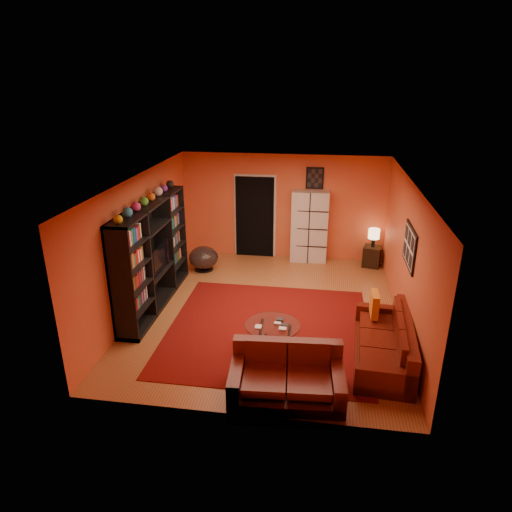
# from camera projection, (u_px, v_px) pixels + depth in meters

# --- Properties ---
(floor) EXTENTS (6.00, 6.00, 0.00)m
(floor) POSITION_uv_depth(u_px,v_px,m) (267.00, 311.00, 9.00)
(floor) COLOR brown
(floor) RESTS_ON ground
(ceiling) EXTENTS (6.00, 6.00, 0.00)m
(ceiling) POSITION_uv_depth(u_px,v_px,m) (269.00, 180.00, 8.04)
(ceiling) COLOR white
(ceiling) RESTS_ON wall_back
(wall_back) EXTENTS (6.00, 0.00, 6.00)m
(wall_back) POSITION_uv_depth(u_px,v_px,m) (283.00, 207.00, 11.28)
(wall_back) COLOR #D4552E
(wall_back) RESTS_ON floor
(wall_front) EXTENTS (6.00, 0.00, 6.00)m
(wall_front) POSITION_uv_depth(u_px,v_px,m) (239.00, 332.00, 5.76)
(wall_front) COLOR #D4552E
(wall_front) RESTS_ON floor
(wall_left) EXTENTS (0.00, 6.00, 6.00)m
(wall_left) POSITION_uv_depth(u_px,v_px,m) (141.00, 243.00, 8.86)
(wall_left) COLOR #D4552E
(wall_left) RESTS_ON floor
(wall_right) EXTENTS (0.00, 6.00, 6.00)m
(wall_right) POSITION_uv_depth(u_px,v_px,m) (406.00, 257.00, 8.18)
(wall_right) COLOR #D4552E
(wall_right) RESTS_ON floor
(rug) EXTENTS (3.60, 3.60, 0.01)m
(rug) POSITION_uv_depth(u_px,v_px,m) (268.00, 329.00, 8.34)
(rug) COLOR #520A09
(rug) RESTS_ON floor
(doorway) EXTENTS (0.95, 0.10, 2.04)m
(doorway) POSITION_uv_depth(u_px,v_px,m) (255.00, 217.00, 11.44)
(doorway) COLOR black
(doorway) RESTS_ON floor
(wall_art_right) EXTENTS (0.03, 1.00, 0.70)m
(wall_art_right) POSITION_uv_depth(u_px,v_px,m) (410.00, 247.00, 7.79)
(wall_art_right) COLOR black
(wall_art_right) RESTS_ON wall_right
(wall_art_back) EXTENTS (0.42, 0.03, 0.52)m
(wall_art_back) POSITION_uv_depth(u_px,v_px,m) (315.00, 178.00, 10.88)
(wall_art_back) COLOR black
(wall_art_back) RESTS_ON wall_back
(entertainment_unit) EXTENTS (0.45, 3.00, 2.10)m
(entertainment_unit) POSITION_uv_depth(u_px,v_px,m) (153.00, 255.00, 8.92)
(entertainment_unit) COLOR black
(entertainment_unit) RESTS_ON floor
(tv) EXTENTS (0.93, 0.12, 0.53)m
(tv) POSITION_uv_depth(u_px,v_px,m) (155.00, 258.00, 8.93)
(tv) COLOR black
(tv) RESTS_ON entertainment_unit
(sofa) EXTENTS (1.00, 2.17, 0.85)m
(sofa) POSITION_uv_depth(u_px,v_px,m) (388.00, 344.00, 7.37)
(sofa) COLOR #4A1009
(sofa) RESTS_ON rug
(loveseat) EXTENTS (1.68, 1.08, 0.85)m
(loveseat) POSITION_uv_depth(u_px,v_px,m) (287.00, 375.00, 6.59)
(loveseat) COLOR #4A1009
(loveseat) RESTS_ON rug
(throw_pillow) EXTENTS (0.12, 0.42, 0.42)m
(throw_pillow) POSITION_uv_depth(u_px,v_px,m) (374.00, 304.00, 7.90)
(throw_pillow) COLOR orange
(throw_pillow) RESTS_ON sofa
(coffee_table) EXTENTS (0.92, 0.92, 0.46)m
(coffee_table) POSITION_uv_depth(u_px,v_px,m) (273.00, 327.00, 7.59)
(coffee_table) COLOR silver
(coffee_table) RESTS_ON floor
(storage_cabinet) EXTENTS (0.90, 0.42, 1.77)m
(storage_cabinet) POSITION_uv_depth(u_px,v_px,m) (309.00, 227.00, 11.16)
(storage_cabinet) COLOR beige
(storage_cabinet) RESTS_ON floor
(bowl_chair) EXTENTS (0.70, 0.70, 0.57)m
(bowl_chair) POSITION_uv_depth(u_px,v_px,m) (203.00, 258.00, 10.80)
(bowl_chair) COLOR black
(bowl_chair) RESTS_ON floor
(side_table) EXTENTS (0.48, 0.48, 0.50)m
(side_table) POSITION_uv_depth(u_px,v_px,m) (372.00, 256.00, 11.04)
(side_table) COLOR black
(side_table) RESTS_ON floor
(table_lamp) EXTENTS (0.27, 0.27, 0.44)m
(table_lamp) POSITION_uv_depth(u_px,v_px,m) (374.00, 234.00, 10.84)
(table_lamp) COLOR black
(table_lamp) RESTS_ON side_table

